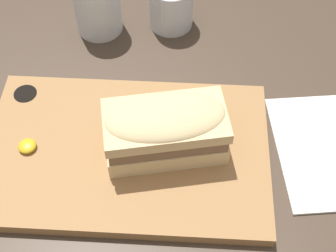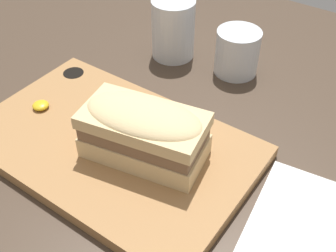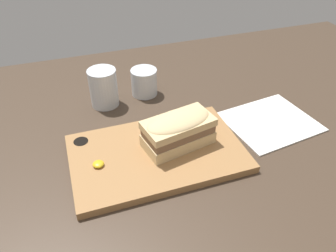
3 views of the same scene
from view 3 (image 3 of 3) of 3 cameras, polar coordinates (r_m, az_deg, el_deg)
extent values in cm
cube|color=#423326|center=(78.66, -4.02, -4.27)|extent=(198.97, 110.75, 2.00)
cube|color=#9E7042|center=(74.90, -1.92, -4.78)|extent=(38.70, 24.30, 1.84)
cylinder|color=black|center=(79.54, -14.89, -2.84)|extent=(3.40, 3.40, 0.92)
cube|color=#DBBC84|center=(75.10, 1.76, -2.21)|extent=(16.98, 11.03, 2.96)
cube|color=brown|center=(73.56, 1.79, -0.74)|extent=(16.31, 10.59, 1.94)
cube|color=#DBBC84|center=(72.43, 1.82, 0.42)|extent=(16.98, 11.03, 1.78)
ellipsoid|color=#DBBC84|center=(71.98, 1.83, 0.89)|extent=(16.64, 10.81, 2.67)
ellipsoid|color=gold|center=(71.86, -12.05, -6.49)|extent=(2.44, 2.44, 0.98)
cylinder|color=silver|center=(91.51, -11.17, 6.56)|extent=(7.67, 7.67, 10.57)
cylinder|color=silver|center=(92.89, -10.97, 5.13)|extent=(6.75, 6.75, 4.76)
cylinder|color=silver|center=(95.57, -4.17, 7.64)|extent=(7.48, 7.48, 7.73)
cylinder|color=#470A14|center=(96.08, -4.14, 7.11)|extent=(6.73, 6.73, 5.27)
cube|color=white|center=(89.42, 17.32, 0.71)|extent=(24.15, 21.46, 0.40)
camera|label=1|loc=(0.30, 41.13, 38.16)|focal=50.00mm
camera|label=2|loc=(0.53, 45.65, 16.65)|focal=45.00mm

